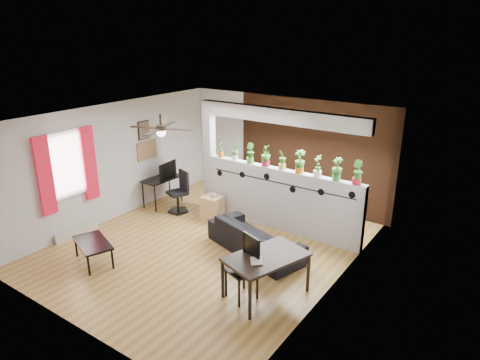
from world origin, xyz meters
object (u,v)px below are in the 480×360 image
at_px(potted_plant_0, 221,149).
at_px(potted_plant_1, 235,151).
at_px(coffee_table, 93,244).
at_px(potted_plant_6, 318,165).
at_px(folding_chair, 247,262).
at_px(dining_table, 266,260).
at_px(potted_plant_2, 250,153).
at_px(potted_plant_7, 337,168).
at_px(cube_shelf, 212,207).
at_px(potted_plant_5, 300,161).
at_px(potted_plant_8, 357,172).
at_px(cup, 214,195).
at_px(sofa, 255,238).
at_px(office_chair, 180,195).
at_px(potted_plant_4, 282,159).
at_px(computer_desk, 162,180).
at_px(potted_plant_3, 266,155).
at_px(ceiling_fan, 161,130).

bearing_deg(potted_plant_0, potted_plant_1, 0.00).
bearing_deg(coffee_table, potted_plant_6, 47.62).
height_order(potted_plant_6, folding_chair, potted_plant_6).
relative_size(potted_plant_6, dining_table, 0.30).
xyz_separation_m(potted_plant_2, coffee_table, (-1.33, -3.19, -1.21)).
height_order(potted_plant_0, potted_plant_6, potted_plant_6).
relative_size(potted_plant_7, cube_shelf, 0.84).
bearing_deg(potted_plant_5, dining_table, -74.80).
height_order(potted_plant_1, potted_plant_8, potted_plant_8).
bearing_deg(potted_plant_6, cup, -169.82).
bearing_deg(potted_plant_6, sofa, -120.70).
bearing_deg(sofa, coffee_table, 59.28).
xyz_separation_m(potted_plant_5, potted_plant_8, (1.18, -0.00, -0.00)).
distance_m(potted_plant_7, cup, 2.88).
distance_m(potted_plant_0, potted_plant_8, 3.16).
bearing_deg(potted_plant_5, potted_plant_2, -180.00).
distance_m(potted_plant_0, office_chair, 1.48).
bearing_deg(coffee_table, potted_plant_4, 56.39).
xyz_separation_m(potted_plant_2, computer_desk, (-2.26, -0.44, -0.96)).
bearing_deg(computer_desk, sofa, -12.90).
bearing_deg(office_chair, potted_plant_6, 9.50).
height_order(potted_plant_8, dining_table, potted_plant_8).
distance_m(potted_plant_0, coffee_table, 3.44).
bearing_deg(folding_chair, potted_plant_6, 89.58).
bearing_deg(potted_plant_2, potted_plant_6, 0.00).
bearing_deg(potted_plant_2, coffee_table, -112.64).
bearing_deg(folding_chair, potted_plant_3, 115.35).
bearing_deg(potted_plant_6, folding_chair, -90.42).
bearing_deg(potted_plant_0, potted_plant_2, -0.00).
distance_m(potted_plant_5, coffee_table, 4.24).
bearing_deg(potted_plant_7, computer_desk, -174.06).
xyz_separation_m(potted_plant_2, dining_table, (1.80, -2.25, -0.95)).
bearing_deg(cup, potted_plant_4, 15.37).
xyz_separation_m(cup, office_chair, (-0.91, -0.13, -0.15)).
relative_size(potted_plant_1, dining_table, 0.25).
relative_size(potted_plant_4, potted_plant_8, 0.90).
relative_size(cube_shelf, office_chair, 0.55).
bearing_deg(cube_shelf, potted_plant_0, 94.85).
bearing_deg(potted_plant_8, cube_shelf, -172.53).
height_order(potted_plant_0, sofa, potted_plant_0).
xyz_separation_m(potted_plant_3, cup, (-1.09, -0.41, -1.01)).
height_order(ceiling_fan, potted_plant_7, ceiling_fan).
xyz_separation_m(potted_plant_1, dining_table, (2.19, -2.25, -0.92)).
distance_m(potted_plant_0, potted_plant_7, 2.77).
xyz_separation_m(potted_plant_0, dining_table, (2.59, -2.25, -0.92)).
relative_size(potted_plant_7, office_chair, 0.46).
height_order(potted_plant_6, sofa, potted_plant_6).
relative_size(potted_plant_4, potted_plant_5, 0.89).
bearing_deg(potted_plant_7, potted_plant_8, -0.00).
distance_m(potted_plant_1, cube_shelf, 1.39).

